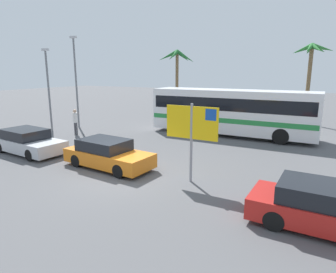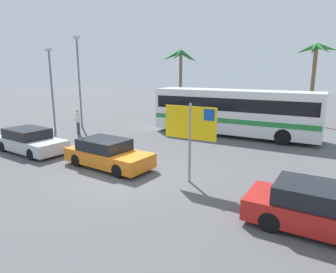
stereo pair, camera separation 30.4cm
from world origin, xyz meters
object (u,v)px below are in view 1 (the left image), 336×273
at_px(car_silver, 28,142).
at_px(pedestrian_near_sign, 75,120).
at_px(ferry_sign, 193,126).
at_px(car_orange, 108,154).
at_px(car_red, 328,209).
at_px(bus_front_coach, 232,110).

relative_size(car_silver, pedestrian_near_sign, 2.55).
height_order(ferry_sign, car_orange, ferry_sign).
xyz_separation_m(ferry_sign, pedestrian_near_sign, (-10.94, 4.41, -1.25)).
relative_size(car_orange, pedestrian_near_sign, 2.45).
distance_m(car_red, car_orange, 9.21).
xyz_separation_m(car_orange, pedestrian_near_sign, (-6.72, 4.59, 0.44)).
xyz_separation_m(car_silver, pedestrian_near_sign, (-1.23, 4.74, 0.44)).
relative_size(ferry_sign, car_silver, 0.69).
relative_size(ferry_sign, pedestrian_near_sign, 1.76).
height_order(car_red, car_orange, same).
distance_m(car_silver, car_red, 14.64).
bearing_deg(pedestrian_near_sign, car_red, 75.69).
xyz_separation_m(bus_front_coach, car_silver, (-8.51, -9.79, -1.15)).
distance_m(bus_front_coach, ferry_sign, 9.55).
xyz_separation_m(bus_front_coach, ferry_sign, (1.20, -9.46, 0.54)).
height_order(ferry_sign, car_silver, ferry_sign).
bearing_deg(ferry_sign, car_silver, -177.44).
relative_size(bus_front_coach, car_orange, 2.52).
bearing_deg(car_red, ferry_sign, 163.62).
distance_m(bus_front_coach, car_silver, 13.03).
xyz_separation_m(ferry_sign, car_red, (4.88, -1.57, -1.69)).
bearing_deg(car_silver, pedestrian_near_sign, 109.37).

